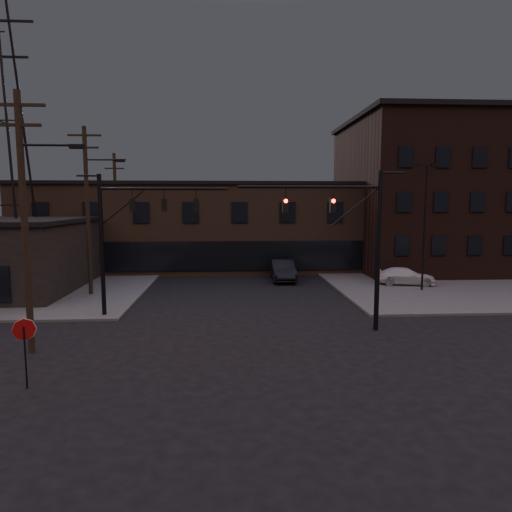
{
  "coord_description": "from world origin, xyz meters",
  "views": [
    {
      "loc": [
        -0.95,
        -17.7,
        6.44
      ],
      "look_at": [
        0.56,
        7.32,
        3.5
      ],
      "focal_mm": 32.0,
      "sensor_mm": 36.0,
      "label": 1
    }
  ],
  "objects": [
    {
      "name": "utility_pole_near",
      "position": [
        -9.43,
        2.0,
        5.87
      ],
      "size": [
        3.7,
        0.28,
        11.0
      ],
      "color": "black",
      "rests_on": "ground"
    },
    {
      "name": "stop_sign",
      "position": [
        -8.0,
        -1.99,
        1.84
      ],
      "size": [
        0.72,
        0.33,
        2.48
      ],
      "color": "black",
      "rests_on": "ground"
    },
    {
      "name": "utility_pole_mid",
      "position": [
        -10.44,
        14.0,
        6.13
      ],
      "size": [
        3.7,
        0.28,
        11.5
      ],
      "color": "black",
      "rests_on": "ground"
    },
    {
      "name": "building_right",
      "position": [
        22.0,
        26.0,
        7.0
      ],
      "size": [
        22.0,
        16.0,
        14.0
      ],
      "primitive_type": "cube",
      "color": "black",
      "rests_on": "ground"
    },
    {
      "name": "parked_car_lot_b",
      "position": [
        12.67,
        16.32,
        0.79
      ],
      "size": [
        4.74,
        2.79,
        1.29
      ],
      "primitive_type": "imported",
      "rotation": [
        0.0,
        0.0,
        1.34
      ],
      "color": "silver",
      "rests_on": "sidewalk_ne"
    },
    {
      "name": "sidewalk_ne",
      "position": [
        22.0,
        22.0,
        0.07
      ],
      "size": [
        30.0,
        30.0,
        0.15
      ],
      "primitive_type": "cube",
      "color": "#474744",
      "rests_on": "ground"
    },
    {
      "name": "utility_pole_far",
      "position": [
        -11.5,
        26.0,
        5.78
      ],
      "size": [
        2.2,
        0.28,
        11.0
      ],
      "color": "black",
      "rests_on": "ground"
    },
    {
      "name": "car_crossing",
      "position": [
        3.51,
        19.56,
        0.86
      ],
      "size": [
        1.82,
        5.2,
        1.71
      ],
      "primitive_type": "imported",
      "rotation": [
        0.0,
        0.0,
        -0.0
      ],
      "color": "black",
      "rests_on": "ground"
    },
    {
      "name": "parked_car_lot_a",
      "position": [
        16.8,
        19.44,
        0.97
      ],
      "size": [
        4.95,
        2.33,
        1.64
      ],
      "primitive_type": "imported",
      "rotation": [
        0.0,
        0.0,
        1.65
      ],
      "color": "black",
      "rests_on": "sidewalk_ne"
    },
    {
      "name": "traffic_signal_near",
      "position": [
        5.36,
        4.5,
        4.93
      ],
      "size": [
        7.12,
        0.24,
        8.0
      ],
      "color": "black",
      "rests_on": "ground"
    },
    {
      "name": "lot_light_b",
      "position": [
        19.0,
        19.0,
        5.51
      ],
      "size": [
        1.5,
        0.28,
        9.14
      ],
      "color": "black",
      "rests_on": "ground"
    },
    {
      "name": "traffic_signal_far",
      "position": [
        -6.72,
        8.0,
        5.01
      ],
      "size": [
        7.12,
        0.24,
        8.0
      ],
      "color": "black",
      "rests_on": "ground"
    },
    {
      "name": "lot_light_a",
      "position": [
        13.0,
        14.0,
        5.51
      ],
      "size": [
        1.5,
        0.28,
        9.14
      ],
      "color": "black",
      "rests_on": "ground"
    },
    {
      "name": "ground",
      "position": [
        0.0,
        0.0,
        0.0
      ],
      "size": [
        140.0,
        140.0,
        0.0
      ],
      "primitive_type": "plane",
      "color": "black",
      "rests_on": "ground"
    },
    {
      "name": "building_row",
      "position": [
        0.0,
        28.0,
        4.0
      ],
      "size": [
        40.0,
        12.0,
        8.0
      ],
      "primitive_type": "cube",
      "color": "#4D3829",
      "rests_on": "ground"
    }
  ]
}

